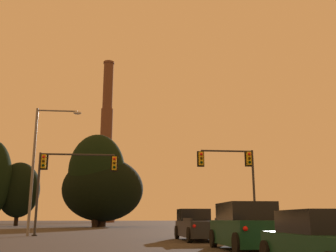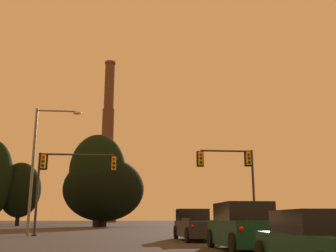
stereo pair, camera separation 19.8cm
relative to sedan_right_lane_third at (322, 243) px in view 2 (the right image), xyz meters
name	(u,v)px [view 2 (the right image)]	position (x,y,z in m)	size (l,w,h in m)	color
sedan_right_lane_third	(322,243)	(0.00, 0.00, 0.00)	(2.12, 4.75, 1.43)	#0F3823
pickup_truck_right_lane_front	(197,226)	(-0.42, 14.50, 0.14)	(2.29, 5.54, 1.82)	#232328
suv_right_lane_second	(243,227)	(0.11, 6.72, 0.23)	(2.10, 4.91, 1.86)	#0F3823
traffic_light_overhead_right	(235,170)	(3.84, 21.12, 4.31)	(4.64, 0.50, 6.57)	#2D2D30
traffic_light_overhead_left	(65,172)	(-9.28, 21.41, 4.05)	(6.09, 0.50, 6.14)	#2D2D30
street_lamp	(40,156)	(-11.23, 21.44, 5.19)	(3.50, 0.36, 9.63)	slate
smokestack	(107,156)	(-12.34, 131.63, 22.46)	(8.02, 8.02, 59.12)	#523427
treeline_far_left	(104,189)	(-8.36, 54.81, 5.15)	(12.80, 11.52, 10.84)	black
treeline_far_right	(20,190)	(-23.83, 64.46, 5.64)	(7.32, 6.59, 11.23)	black
treeline_left_mid	(98,172)	(-9.35, 53.55, 7.75)	(8.81, 7.93, 14.38)	black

